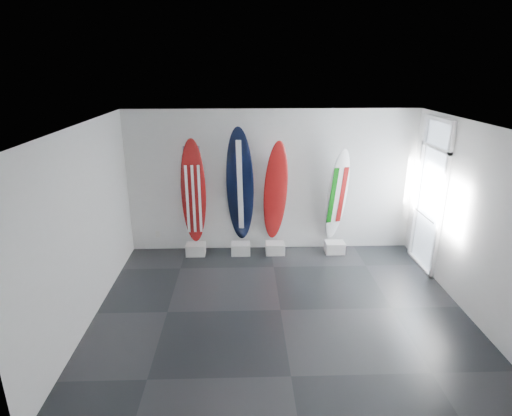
{
  "coord_description": "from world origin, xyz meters",
  "views": [
    {
      "loc": [
        -0.6,
        -5.91,
        3.82
      ],
      "look_at": [
        -0.36,
        1.4,
        1.3
      ],
      "focal_mm": 29.24,
      "sensor_mm": 36.0,
      "label": 1
    }
  ],
  "objects_px": {
    "surfboard_navy": "(240,186)",
    "surfboard_italy": "(337,195)",
    "surfboard_swiss": "(276,192)",
    "surfboard_usa": "(194,192)"
  },
  "relations": [
    {
      "from": "surfboard_navy",
      "to": "surfboard_italy",
      "type": "height_order",
      "value": "surfboard_navy"
    },
    {
      "from": "surfboard_swiss",
      "to": "surfboard_italy",
      "type": "xyz_separation_m",
      "value": [
        1.28,
        0.0,
        -0.09
      ]
    },
    {
      "from": "surfboard_usa",
      "to": "surfboard_italy",
      "type": "height_order",
      "value": "surfboard_usa"
    },
    {
      "from": "surfboard_usa",
      "to": "surfboard_italy",
      "type": "bearing_deg",
      "value": -3.18
    },
    {
      "from": "surfboard_usa",
      "to": "surfboard_swiss",
      "type": "relative_size",
      "value": 1.0
    },
    {
      "from": "surfboard_navy",
      "to": "surfboard_italy",
      "type": "distance_m",
      "value": 2.02
    },
    {
      "from": "surfboard_navy",
      "to": "surfboard_usa",
      "type": "bearing_deg",
      "value": -171.77
    },
    {
      "from": "surfboard_swiss",
      "to": "surfboard_italy",
      "type": "distance_m",
      "value": 1.28
    },
    {
      "from": "surfboard_usa",
      "to": "surfboard_navy",
      "type": "relative_size",
      "value": 0.89
    },
    {
      "from": "surfboard_usa",
      "to": "surfboard_swiss",
      "type": "xyz_separation_m",
      "value": [
        1.68,
        0.0,
        -0.01
      ]
    }
  ]
}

